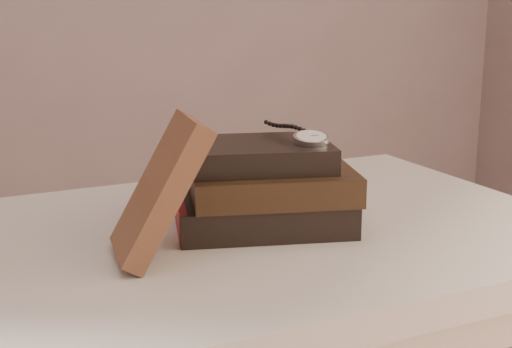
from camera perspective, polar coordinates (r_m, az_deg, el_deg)
name	(u,v)px	position (r m, az deg, el deg)	size (l,w,h in m)	color
table	(209,297)	(1.02, -3.67, -9.49)	(1.00, 0.60, 0.75)	beige
book_stack	(264,188)	(0.99, 0.60, -1.11)	(0.27, 0.22, 0.12)	black
journal	(160,189)	(0.87, -7.39, -1.18)	(0.03, 0.11, 0.18)	#482B1B
pocket_watch	(308,137)	(0.98, 4.05, 2.85)	(0.06, 0.15, 0.02)	silver
eyeglasses	(197,169)	(1.06, -4.55, 0.42)	(0.12, 0.13, 0.05)	silver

